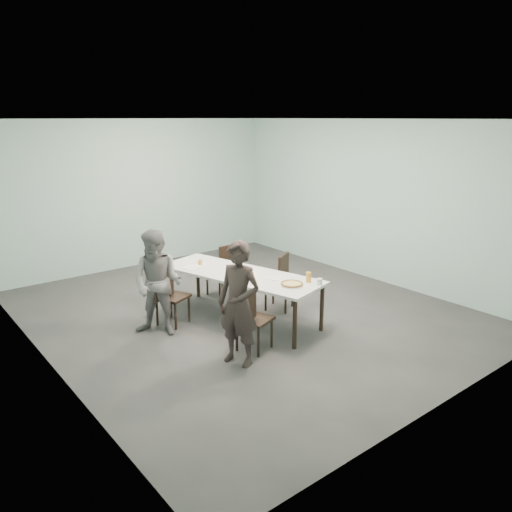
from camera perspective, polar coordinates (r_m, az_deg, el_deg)
ground at (r=8.11m, az=-1.44°, el=-6.34°), size 7.00×7.00×0.00m
room_shell at (r=7.59m, az=-1.54°, el=8.00°), size 6.02×7.02×3.01m
table at (r=7.57m, az=-1.85°, el=-2.37°), size 1.54×2.74×0.75m
chair_near_left at (r=6.60m, az=-0.57°, el=-6.91°), size 0.65×0.53×0.87m
chair_far_left at (r=7.51m, az=-9.91°, el=-4.30°), size 0.65×0.55×0.87m
chair_near_right at (r=8.13m, az=2.89°, el=-2.52°), size 0.65×0.57×0.87m
chair_far_right at (r=8.76m, az=-3.66°, el=-1.19°), size 0.63×0.46×0.87m
diner_near at (r=6.21m, az=-1.98°, el=-5.49°), size 0.57×0.68×1.59m
diner_far at (r=7.18m, az=-11.17°, el=-3.07°), size 0.92×0.94×1.53m
pizza at (r=7.02m, az=4.12°, el=-3.21°), size 0.34×0.34×0.04m
side_plate at (r=7.28m, az=2.24°, el=-2.62°), size 0.18×0.18×0.01m
beer_glass at (r=7.16m, az=6.03°, el=-2.42°), size 0.08×0.08×0.15m
water_tumbler at (r=7.08m, az=7.26°, el=-2.93°), size 0.08×0.08×0.09m
tealight at (r=7.46m, az=-1.10°, el=-2.02°), size 0.06×0.06×0.05m
amber_tumbler at (r=8.01m, az=-6.39°, el=-0.73°), size 0.07×0.07×0.08m
menu at (r=7.92m, az=-7.23°, el=-1.22°), size 0.35×0.29×0.01m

